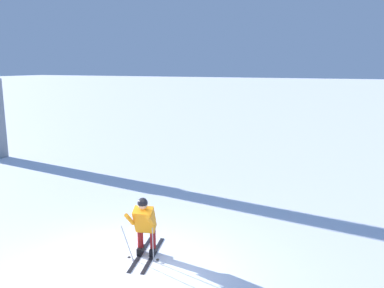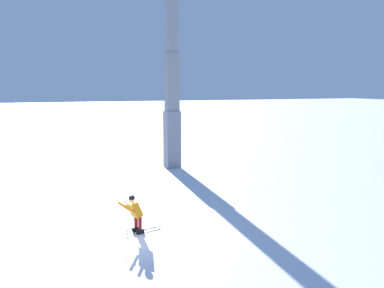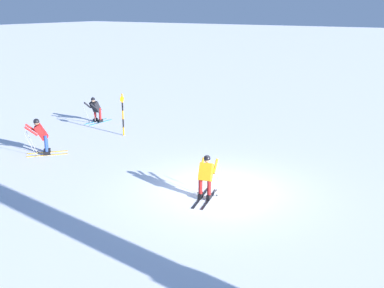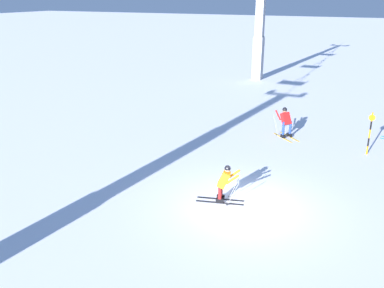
% 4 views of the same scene
% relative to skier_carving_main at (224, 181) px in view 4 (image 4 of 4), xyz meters
% --- Properties ---
extents(ground_plane, '(260.00, 260.00, 0.00)m').
position_rel_skier_carving_main_xyz_m(ground_plane, '(-0.03, -0.83, -0.80)').
color(ground_plane, white).
extents(skier_carving_main, '(0.90, 1.76, 1.52)m').
position_rel_skier_carving_main_xyz_m(skier_carving_main, '(0.00, 0.00, 0.00)').
color(skier_carving_main, black).
rests_on(skier_carving_main, ground_plane).
extents(lift_tower_far, '(0.80, 2.48, 11.40)m').
position_rel_skier_carving_main_xyz_m(lift_tower_far, '(22.46, 5.47, 3.92)').
color(lift_tower_far, gray).
rests_on(lift_tower_far, ground_plane).
extents(trail_marker_pole, '(0.07, 0.28, 2.03)m').
position_rel_skier_carving_main_xyz_m(trail_marker_pole, '(7.19, -4.39, 0.30)').
color(trail_marker_pole, orange).
rests_on(trail_marker_pole, ground_plane).
extents(skier_distant_uphill, '(1.56, 1.62, 1.68)m').
position_rel_skier_carving_main_xyz_m(skier_distant_uphill, '(8.15, -0.30, 0.10)').
color(skier_distant_uphill, yellow).
rests_on(skier_distant_uphill, ground_plane).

